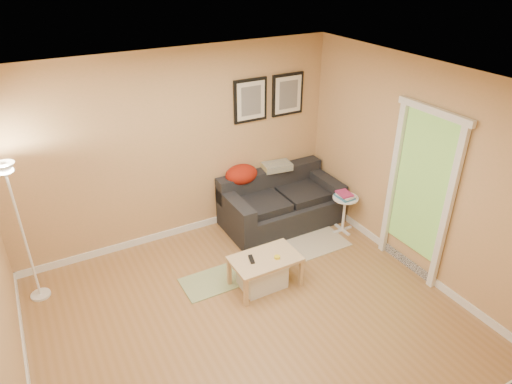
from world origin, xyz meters
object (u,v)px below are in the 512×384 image
coffee_table (265,271)px  floor_lamp (24,238)px  storage_bin (262,275)px  sofa (282,201)px  book_stack (345,195)px  side_table (344,214)px

coffee_table → floor_lamp: (-2.43, 1.11, 0.62)m
storage_bin → floor_lamp: bearing=155.2°
storage_bin → sofa: bearing=49.5°
book_stack → sofa: bearing=123.9°
floor_lamp → side_table: bearing=-8.5°
sofa → storage_bin: (-0.96, -1.12, -0.21)m
side_table → book_stack: bearing=167.7°
storage_bin → side_table: bearing=17.2°
coffee_table → storage_bin: bearing=157.0°
floor_lamp → sofa: bearing=0.3°
side_table → storage_bin: bearing=-162.8°
sofa → storage_bin: bearing=-130.5°
coffee_table → book_stack: 1.70m
sofa → storage_bin: size_ratio=3.16×
book_stack → floor_lamp: size_ratio=0.15×
storage_bin → floor_lamp: size_ratio=0.31×
coffee_table → storage_bin: coffee_table is taller
sofa → floor_lamp: (-3.35, -0.02, 0.45)m
book_stack → side_table: bearing=-25.2°
coffee_table → book_stack: (1.57, 0.51, 0.39)m
storage_bin → book_stack: (1.61, 0.51, 0.43)m
sofa → floor_lamp: floor_lamp is taller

